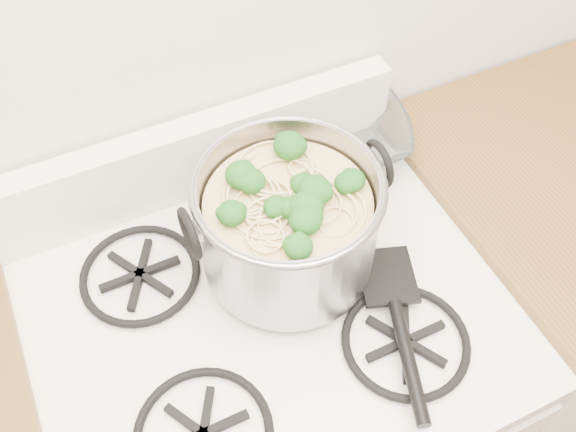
{
  "coord_description": "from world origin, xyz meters",
  "views": [
    {
      "loc": [
        -0.19,
        0.78,
        1.83
      ],
      "look_at": [
        0.07,
        1.33,
        1.04
      ],
      "focal_mm": 40.0,
      "sensor_mm": 36.0,
      "label": 1
    }
  ],
  "objects_px": {
    "stock_pot": "(288,224)",
    "glass_bowl": "(344,139)",
    "spatula": "(388,274)",
    "gas_range": "(274,415)"
  },
  "relations": [
    {
      "from": "stock_pot",
      "to": "glass_bowl",
      "type": "relative_size",
      "value": 3.33
    },
    {
      "from": "stock_pot",
      "to": "spatula",
      "type": "distance_m",
      "value": 0.19
    },
    {
      "from": "stock_pot",
      "to": "spatula",
      "type": "height_order",
      "value": "stock_pot"
    },
    {
      "from": "gas_range",
      "to": "glass_bowl",
      "type": "distance_m",
      "value": 0.63
    },
    {
      "from": "spatula",
      "to": "gas_range",
      "type": "bearing_deg",
      "value": -171.45
    },
    {
      "from": "gas_range",
      "to": "glass_bowl",
      "type": "relative_size",
      "value": 9.42
    },
    {
      "from": "stock_pot",
      "to": "glass_bowl",
      "type": "distance_m",
      "value": 0.3
    },
    {
      "from": "glass_bowl",
      "to": "stock_pot",
      "type": "bearing_deg",
      "value": -137.69
    },
    {
      "from": "glass_bowl",
      "to": "gas_range",
      "type": "bearing_deg",
      "value": -136.7
    },
    {
      "from": "gas_range",
      "to": "spatula",
      "type": "relative_size",
      "value": 2.98
    }
  ]
}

